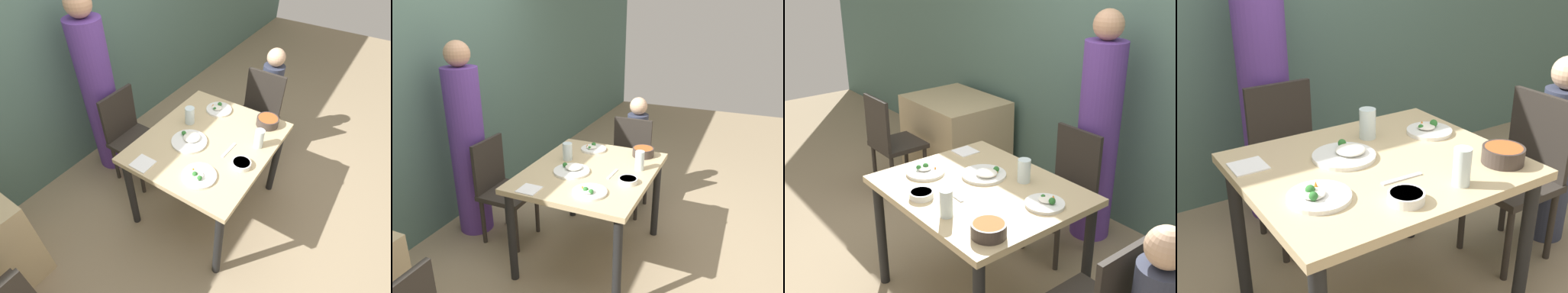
% 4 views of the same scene
% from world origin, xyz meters
% --- Properties ---
extents(wall_back, '(10.00, 0.06, 2.70)m').
position_xyz_m(wall_back, '(0.00, 1.44, 1.35)').
color(wall_back, '#4C6B60').
rests_on(wall_back, ground_plane).
extents(dining_table, '(1.11, 0.93, 0.76)m').
position_xyz_m(dining_table, '(0.00, 0.00, 0.67)').
color(dining_table, tan).
rests_on(dining_table, ground_plane).
extents(chair_adult_spot, '(0.40, 0.40, 0.89)m').
position_xyz_m(chair_adult_spot, '(-0.05, 0.80, 0.48)').
color(chair_adult_spot, '#2D2823').
rests_on(chair_adult_spot, ground_plane).
extents(person_adult, '(0.29, 0.29, 1.68)m').
position_xyz_m(person_adult, '(-0.05, 1.12, 0.79)').
color(person_adult, '#5B3893').
rests_on(person_adult, ground_plane).
extents(bowl_curry, '(0.18, 0.18, 0.07)m').
position_xyz_m(bowl_curry, '(0.43, -0.29, 0.80)').
color(bowl_curry, '#3D332D').
rests_on(bowl_curry, dining_table).
extents(plate_rice_adult, '(0.27, 0.27, 0.05)m').
position_xyz_m(plate_rice_adult, '(-0.09, 0.11, 0.78)').
color(plate_rice_adult, white).
rests_on(plate_rice_adult, dining_table).
extents(plate_rice_child, '(0.23, 0.23, 0.05)m').
position_xyz_m(plate_rice_child, '(-0.35, -0.14, 0.78)').
color(plate_rice_child, white).
rests_on(plate_rice_child, dining_table).
extents(plate_noodles, '(0.22, 0.22, 0.06)m').
position_xyz_m(plate_noodles, '(0.38, 0.14, 0.78)').
color(plate_noodles, white).
rests_on(plate_noodles, dining_table).
extents(bowl_rice_small, '(0.13, 0.13, 0.04)m').
position_xyz_m(bowl_rice_small, '(-0.10, -0.33, 0.79)').
color(bowl_rice_small, white).
rests_on(bowl_rice_small, dining_table).
extents(glass_water_tall, '(0.08, 0.08, 0.14)m').
position_xyz_m(glass_water_tall, '(0.10, 0.25, 0.84)').
color(glass_water_tall, silver).
rests_on(glass_water_tall, dining_table).
extents(glass_water_short, '(0.07, 0.07, 0.15)m').
position_xyz_m(glass_water_short, '(0.15, -0.34, 0.84)').
color(glass_water_short, silver).
rests_on(glass_water_short, dining_table).
extents(napkin_folded, '(0.14, 0.14, 0.01)m').
position_xyz_m(napkin_folded, '(-0.47, 0.25, 0.77)').
color(napkin_folded, white).
rests_on(napkin_folded, dining_table).
extents(fork_steel, '(0.18, 0.03, 0.01)m').
position_xyz_m(fork_steel, '(-0.01, -0.18, 0.77)').
color(fork_steel, silver).
rests_on(fork_steel, dining_table).
extents(background_table, '(0.88, 0.70, 0.73)m').
position_xyz_m(background_table, '(-1.60, 0.98, 0.37)').
color(background_table, tan).
rests_on(background_table, ground_plane).
extents(chair_background, '(0.40, 0.40, 0.89)m').
position_xyz_m(chair_background, '(-1.60, 0.29, 0.48)').
color(chair_background, '#2D2823').
rests_on(chair_background, ground_plane).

